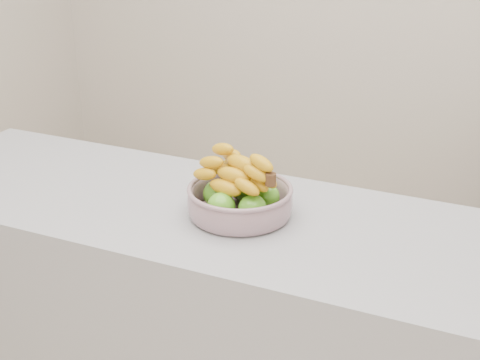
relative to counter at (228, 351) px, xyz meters
The scene contains 2 objects.
counter is the anchor object (origin of this frame).
fruit_bowl 0.50m from the counter, ahead, with size 0.27×0.27×0.17m.
Camera 1 is at (0.68, -1.42, 1.68)m, focal length 50.00 mm.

